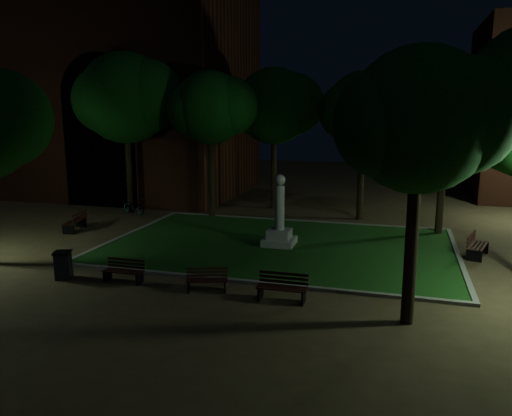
{
  "coord_description": "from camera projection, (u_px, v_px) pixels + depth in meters",
  "views": [
    {
      "loc": [
        5.04,
        -19.21,
        6.07
      ],
      "look_at": [
        -0.8,
        1.0,
        1.91
      ],
      "focal_mm": 35.0,
      "sensor_mm": 36.0,
      "label": 1
    }
  ],
  "objects": [
    {
      "name": "tree_north_er",
      "position": [
        365.0,
        110.0,
        26.88
      ],
      "size": [
        5.11,
        4.17,
        8.15
      ],
      "color": "black",
      "rests_on": "ground"
    },
    {
      "name": "tree_nw",
      "position": [
        127.0,
        98.0,
        28.71
      ],
      "size": [
        6.46,
        5.27,
        9.36
      ],
      "color": "black",
      "rests_on": "ground"
    },
    {
      "name": "trash_bin",
      "position": [
        63.0,
        265.0,
        18.17
      ],
      "size": [
        0.78,
        0.78,
        1.01
      ],
      "color": "black",
      "rests_on": "ground"
    },
    {
      "name": "bench_near_left",
      "position": [
        207.0,
        280.0,
        16.95
      ],
      "size": [
        1.48,
        0.92,
        0.77
      ],
      "rotation": [
        0.0,
        0.0,
        0.34
      ],
      "color": "black",
      "rests_on": "ground"
    },
    {
      "name": "bench_west_near",
      "position": [
        124.0,
        271.0,
        17.84
      ],
      "size": [
        1.48,
        0.54,
        0.81
      ],
      "rotation": [
        0.0,
        0.0,
        0.02
      ],
      "color": "black",
      "rests_on": "ground"
    },
    {
      "name": "tree_se",
      "position": [
        423.0,
        120.0,
        13.31
      ],
      "size": [
        4.89,
        3.99,
        7.79
      ],
      "color": "black",
      "rests_on": "ground"
    },
    {
      "name": "ground",
      "position": [
        268.0,
        259.0,
        20.65
      ],
      "size": [
        80.0,
        80.0,
        0.0
      ],
      "primitive_type": "plane",
      "color": "#4F3D26"
    },
    {
      "name": "bench_near_right",
      "position": [
        282.0,
        288.0,
        16.06
      ],
      "size": [
        1.63,
        0.59,
        0.89
      ],
      "rotation": [
        0.0,
        0.0,
        0.01
      ],
      "color": "black",
      "rests_on": "ground"
    },
    {
      "name": "bench_right_side",
      "position": [
        476.0,
        246.0,
        20.86
      ],
      "size": [
        1.1,
        1.86,
        0.97
      ],
      "rotation": [
        0.0,
        0.0,
        1.28
      ],
      "color": "black",
      "rests_on": "ground"
    },
    {
      "name": "bicycle",
      "position": [
        134.0,
        206.0,
        29.49
      ],
      "size": [
        1.85,
        1.15,
        0.92
      ],
      "primitive_type": "imported",
      "rotation": [
        0.0,
        0.0,
        1.24
      ],
      "color": "black",
      "rests_on": "ground"
    },
    {
      "name": "lawn_kerb",
      "position": [
        279.0,
        245.0,
        22.53
      ],
      "size": [
        15.4,
        10.4,
        0.12
      ],
      "color": "slate",
      "rests_on": "ground"
    },
    {
      "name": "lawn",
      "position": [
        279.0,
        245.0,
        22.53
      ],
      "size": [
        15.0,
        10.0,
        0.08
      ],
      "primitive_type": "cube",
      "color": "#1A4B15",
      "rests_on": "ground"
    },
    {
      "name": "bench_left_side",
      "position": [
        76.0,
        222.0,
        25.36
      ],
      "size": [
        0.99,
        1.84,
        0.96
      ],
      "rotation": [
        0.0,
        0.0,
        -1.34
      ],
      "color": "black",
      "rests_on": "ground"
    },
    {
      "name": "tree_far_north",
      "position": [
        276.0,
        106.0,
        29.96
      ],
      "size": [
        5.65,
        4.61,
        8.59
      ],
      "color": "black",
      "rests_on": "ground"
    },
    {
      "name": "tree_north_wl",
      "position": [
        212.0,
        108.0,
        27.43
      ],
      "size": [
        4.99,
        4.07,
        8.2
      ],
      "color": "black",
      "rests_on": "ground"
    },
    {
      "name": "building_main",
      "position": [
        107.0,
        91.0,
        36.54
      ],
      "size": [
        20.0,
        12.0,
        15.0
      ],
      "color": "#441E11",
      "rests_on": "ground"
    },
    {
      "name": "tree_ne",
      "position": [
        447.0,
        142.0,
        23.74
      ],
      "size": [
        4.58,
        3.74,
        6.45
      ],
      "color": "black",
      "rests_on": "ground"
    },
    {
      "name": "monument",
      "position": [
        279.0,
        226.0,
        22.35
      ],
      "size": [
        1.4,
        1.4,
        3.2
      ],
      "color": "#A7A19A",
      "rests_on": "lawn"
    },
    {
      "name": "lamppost_nw",
      "position": [
        144.0,
        160.0,
        31.46
      ],
      "size": [
        1.18,
        0.28,
        4.16
      ],
      "color": "black",
      "rests_on": "ground"
    }
  ]
}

